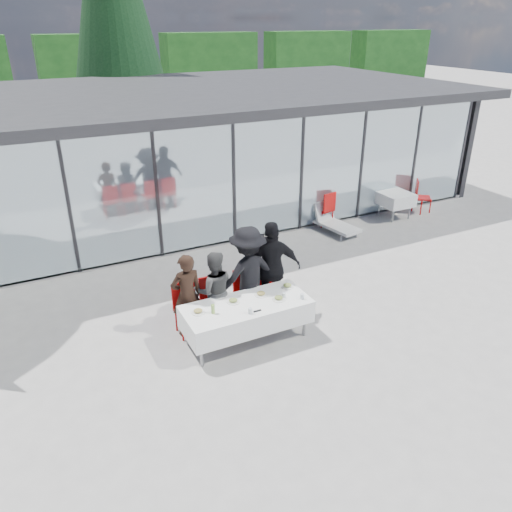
% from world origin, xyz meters
% --- Properties ---
extents(ground, '(90.00, 90.00, 0.00)m').
position_xyz_m(ground, '(0.00, 0.00, 0.00)').
color(ground, '#9F9B97').
rests_on(ground, ground).
extents(pavilion, '(14.80, 8.80, 3.44)m').
position_xyz_m(pavilion, '(2.00, 8.16, 2.15)').
color(pavilion, gray).
rests_on(pavilion, ground).
extents(treeline, '(62.50, 2.00, 4.40)m').
position_xyz_m(treeline, '(-2.00, 28.00, 2.20)').
color(treeline, '#113812').
rests_on(treeline, ground).
extents(dining_table, '(2.26, 0.96, 0.75)m').
position_xyz_m(dining_table, '(-0.57, -0.04, 0.54)').
color(dining_table, white).
rests_on(dining_table, ground).
extents(diner_a, '(0.61, 0.61, 1.60)m').
position_xyz_m(diner_a, '(-1.43, 0.62, 0.80)').
color(diner_a, black).
rests_on(diner_a, ground).
extents(diner_chair_a, '(0.44, 0.44, 0.97)m').
position_xyz_m(diner_chair_a, '(-1.43, 0.71, 0.54)').
color(diner_chair_a, red).
rests_on(diner_chair_a, ground).
extents(diner_b, '(0.91, 0.91, 1.54)m').
position_xyz_m(diner_b, '(-0.91, 0.62, 0.77)').
color(diner_b, '#474747').
rests_on(diner_b, ground).
extents(diner_chair_b, '(0.44, 0.44, 0.97)m').
position_xyz_m(diner_chair_b, '(-0.91, 0.71, 0.54)').
color(diner_chair_b, red).
rests_on(diner_chair_b, ground).
extents(diner_c, '(1.33, 1.33, 1.89)m').
position_xyz_m(diner_c, '(-0.22, 0.62, 0.94)').
color(diner_c, black).
rests_on(diner_c, ground).
extents(diner_chair_c, '(0.44, 0.44, 0.97)m').
position_xyz_m(diner_chair_c, '(-0.22, 0.71, 0.54)').
color(diner_chair_c, red).
rests_on(diner_chair_c, ground).
extents(diner_d, '(1.37, 1.37, 1.90)m').
position_xyz_m(diner_d, '(0.29, 0.62, 0.95)').
color(diner_d, black).
rests_on(diner_d, ground).
extents(diner_chair_d, '(0.44, 0.44, 0.97)m').
position_xyz_m(diner_chair_d, '(0.29, 0.71, 0.54)').
color(diner_chair_d, red).
rests_on(diner_chair_d, ground).
extents(plate_a, '(0.24, 0.24, 0.07)m').
position_xyz_m(plate_a, '(-1.43, 0.07, 0.78)').
color(plate_a, white).
rests_on(plate_a, dining_table).
extents(plate_b, '(0.24, 0.24, 0.07)m').
position_xyz_m(plate_b, '(-0.75, 0.12, 0.78)').
color(plate_b, white).
rests_on(plate_b, dining_table).
extents(plate_c, '(0.24, 0.24, 0.07)m').
position_xyz_m(plate_c, '(-0.20, 0.12, 0.78)').
color(plate_c, white).
rests_on(plate_c, dining_table).
extents(plate_d, '(0.24, 0.24, 0.07)m').
position_xyz_m(plate_d, '(0.38, 0.17, 0.78)').
color(plate_d, white).
rests_on(plate_d, dining_table).
extents(plate_extra, '(0.24, 0.24, 0.07)m').
position_xyz_m(plate_extra, '(0.01, -0.16, 0.78)').
color(plate_extra, white).
rests_on(plate_extra, dining_table).
extents(juice_bottle, '(0.06, 0.06, 0.17)m').
position_xyz_m(juice_bottle, '(-1.20, -0.06, 0.83)').
color(juice_bottle, '#91BD4F').
rests_on(juice_bottle, dining_table).
extents(drinking_glasses, '(1.11, 0.28, 0.10)m').
position_xyz_m(drinking_glasses, '(-0.04, -0.27, 0.80)').
color(drinking_glasses, silver).
rests_on(drinking_glasses, dining_table).
extents(folded_eyeglasses, '(0.14, 0.03, 0.01)m').
position_xyz_m(folded_eyeglasses, '(-0.50, -0.34, 0.76)').
color(folded_eyeglasses, black).
rests_on(folded_eyeglasses, dining_table).
extents(spare_table_right, '(0.86, 0.86, 0.74)m').
position_xyz_m(spare_table_right, '(5.94, 3.61, 0.55)').
color(spare_table_right, white).
rests_on(spare_table_right, ground).
extents(spare_chair_a, '(0.62, 0.62, 0.97)m').
position_xyz_m(spare_chair_a, '(6.89, 3.63, 0.54)').
color(spare_chair_a, red).
rests_on(spare_chair_a, ground).
extents(spare_chair_b, '(0.52, 0.52, 0.97)m').
position_xyz_m(spare_chair_b, '(3.80, 3.96, 0.54)').
color(spare_chair_b, red).
rests_on(spare_chair_b, ground).
extents(lounger, '(0.81, 1.41, 0.72)m').
position_xyz_m(lounger, '(3.78, 3.56, 0.26)').
color(lounger, silver).
rests_on(lounger, ground).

